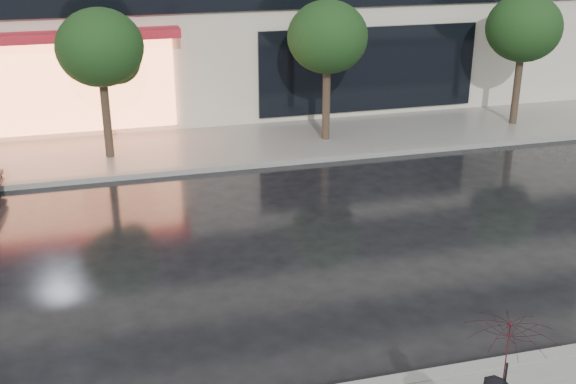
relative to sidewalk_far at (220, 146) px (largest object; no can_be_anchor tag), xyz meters
name	(u,v)px	position (x,y,z in m)	size (l,w,h in m)	color
ground	(338,354)	(0.00, -10.25, -0.06)	(120.00, 120.00, 0.00)	black
sidewalk_far	(220,146)	(0.00, 0.00, 0.00)	(60.00, 3.50, 0.12)	slate
curb_far	(232,166)	(0.00, -1.75, 0.01)	(60.00, 0.25, 0.14)	gray
tree_mid_west	(103,50)	(-2.94, -0.22, 2.86)	(2.20, 2.20, 3.99)	#33261C
tree_mid_east	(329,39)	(3.06, -0.22, 2.86)	(2.20, 2.20, 3.99)	#33261C
tree_far_east	(525,30)	(9.06, -0.22, 2.86)	(2.20, 2.20, 3.99)	#33261C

